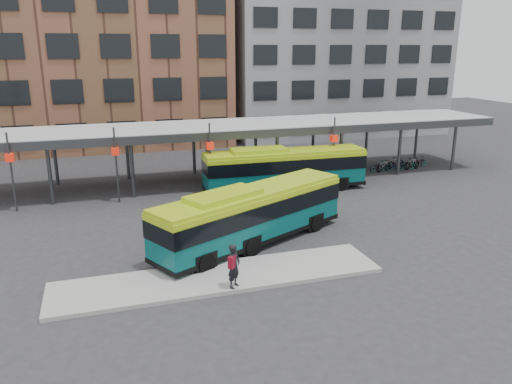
# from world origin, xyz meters

# --- Properties ---
(ground) EXTENTS (120.00, 120.00, 0.00)m
(ground) POSITION_xyz_m (0.00, 0.00, 0.00)
(ground) COLOR #28282B
(ground) RESTS_ON ground
(boarding_island) EXTENTS (14.00, 3.00, 0.18)m
(boarding_island) POSITION_xyz_m (-5.50, -3.00, 0.09)
(boarding_island) COLOR gray
(boarding_island) RESTS_ON ground
(canopy) EXTENTS (40.00, 6.53, 4.80)m
(canopy) POSITION_xyz_m (-0.06, 12.87, 3.91)
(canopy) COLOR #999B9E
(canopy) RESTS_ON ground
(building_brick) EXTENTS (26.00, 14.00, 22.00)m
(building_brick) POSITION_xyz_m (-10.00, 32.00, 11.00)
(building_brick) COLOR brown
(building_brick) RESTS_ON ground
(building_grey) EXTENTS (24.00, 14.00, 20.00)m
(building_grey) POSITION_xyz_m (16.00, 32.00, 10.00)
(building_grey) COLOR slate
(building_grey) RESTS_ON ground
(bus_front) EXTENTS (10.92, 7.02, 3.04)m
(bus_front) POSITION_xyz_m (-2.99, 0.44, 1.58)
(bus_front) COLOR #064A4A
(bus_front) RESTS_ON ground
(bus_rear) EXTENTS (11.16, 2.76, 3.06)m
(bus_rear) POSITION_xyz_m (1.99, 9.01, 1.59)
(bus_rear) COLOR #064A4A
(bus_rear) RESTS_ON ground
(pedestrian) EXTENTS (0.78, 0.79, 1.84)m
(pedestrian) POSITION_xyz_m (-5.17, -4.21, 1.12)
(pedestrian) COLOR black
(pedestrian) RESTS_ON boarding_island
(bike_rack) EXTENTS (5.59, 1.35, 0.97)m
(bike_rack) POSITION_xyz_m (13.04, 11.84, 0.46)
(bike_rack) COLOR slate
(bike_rack) RESTS_ON ground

